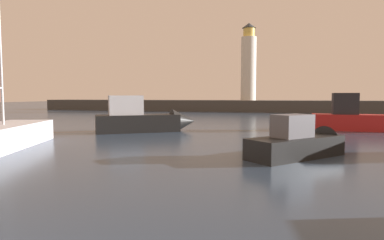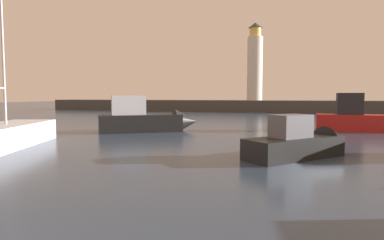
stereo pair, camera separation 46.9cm
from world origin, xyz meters
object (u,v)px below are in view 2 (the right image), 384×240
(lighthouse, at_px, (255,64))
(motorboat_4, at_px, (150,120))
(motorboat_2, at_px, (306,143))
(motorboat_3, at_px, (366,119))

(lighthouse, bearing_deg, motorboat_4, -96.51)
(lighthouse, height_order, motorboat_2, lighthouse)
(lighthouse, distance_m, motorboat_2, 42.05)
(lighthouse, xyz_separation_m, motorboat_3, (11.47, -28.66, -7.06))
(motorboat_2, relative_size, motorboat_3, 0.77)
(motorboat_2, bearing_deg, motorboat_3, 69.35)
(motorboat_3, distance_m, motorboat_4, 16.04)
(motorboat_2, height_order, motorboat_4, motorboat_4)
(motorboat_3, bearing_deg, lighthouse, 111.81)
(lighthouse, relative_size, motorboat_3, 1.85)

